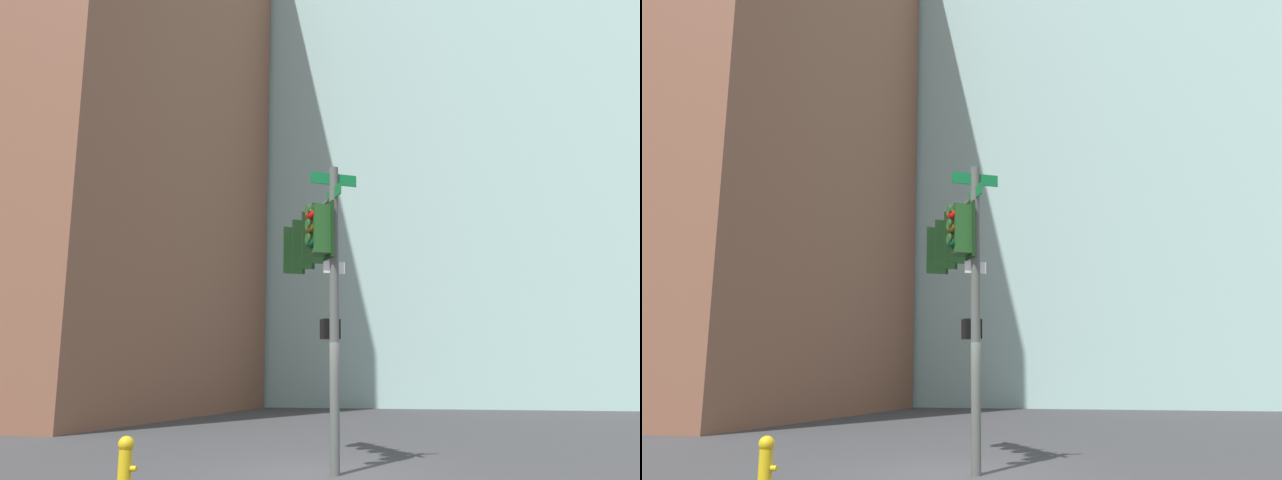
# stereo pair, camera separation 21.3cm
# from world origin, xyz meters

# --- Properties ---
(ground_plane) EXTENTS (200.00, 200.00, 0.00)m
(ground_plane) POSITION_xyz_m (0.00, 0.00, 0.00)
(ground_plane) COLOR #38383A
(signal_pole_assembly) EXTENTS (2.35, 3.50, 6.11)m
(signal_pole_assembly) POSITION_xyz_m (-0.29, 0.88, 4.50)
(signal_pole_assembly) COLOR #4C514C
(signal_pole_assembly) RESTS_ON ground_plane
(fire_hydrant) EXTENTS (0.34, 0.26, 0.87)m
(fire_hydrant) POSITION_xyz_m (-2.62, -2.64, 0.47)
(fire_hydrant) COLOR gold
(fire_hydrant) RESTS_ON ground_plane
(building_brick_nearside) EXTENTS (23.45, 21.75, 36.55)m
(building_brick_nearside) POSITION_xyz_m (-21.74, 16.97, 18.28)
(building_brick_nearside) COLOR brown
(building_brick_nearside) RESTS_ON ground_plane
(building_brick_midblock) EXTENTS (16.27, 17.26, 39.43)m
(building_brick_midblock) POSITION_xyz_m (-16.21, 43.06, 19.71)
(building_brick_midblock) COLOR #845B47
(building_brick_midblock) RESTS_ON ground_plane
(building_glass_tower) EXTENTS (33.67, 28.56, 65.60)m
(building_glass_tower) POSITION_xyz_m (0.10, 42.57, 32.80)
(building_glass_tower) COLOR #9EC6C1
(building_glass_tower) RESTS_ON ground_plane
(building_brick_farside) EXTENTS (19.78, 15.27, 40.69)m
(building_brick_farside) POSITION_xyz_m (18.04, 59.65, 20.34)
(building_brick_farside) COLOR brown
(building_brick_farside) RESTS_ON ground_plane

